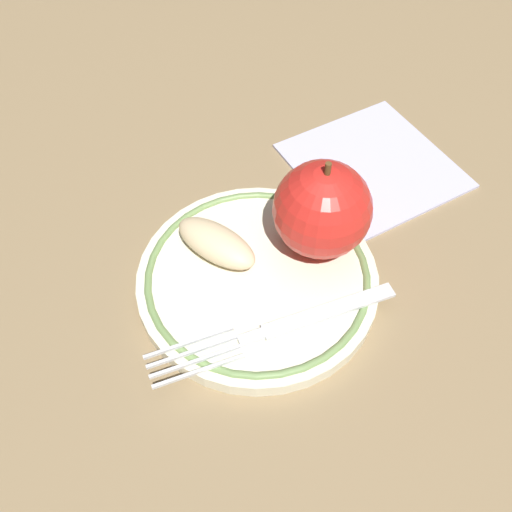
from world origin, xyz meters
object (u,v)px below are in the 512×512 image
Objects in this scene: plate at (256,277)px; fork at (283,326)px; apple_red_whole at (324,211)px; apple_slice_front at (216,243)px; napkin_folded at (373,164)px.

plate is 0.06m from fork.
apple_red_whole is 1.18× the size of apple_slice_front.
fork is at bearing 120.63° from napkin_folded.
fork is (-0.05, 0.01, 0.01)m from plate.
plate is at bearing -175.07° from apple_slice_front.
apple_red_whole is at bearing -136.99° from apple_slice_front.
fork is 0.21m from napkin_folded.
apple_slice_front is 0.52× the size of napkin_folded.
apple_slice_front is 0.09m from fork.
plate is 0.18m from napkin_folded.
apple_red_whole is 0.61× the size of napkin_folded.
napkin_folded is (0.02, -0.18, -0.03)m from apple_slice_front.
apple_red_whole reaches higher than plate.
napkin_folded is (0.05, -0.17, -0.01)m from plate.
apple_slice_front reaches higher than fork.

